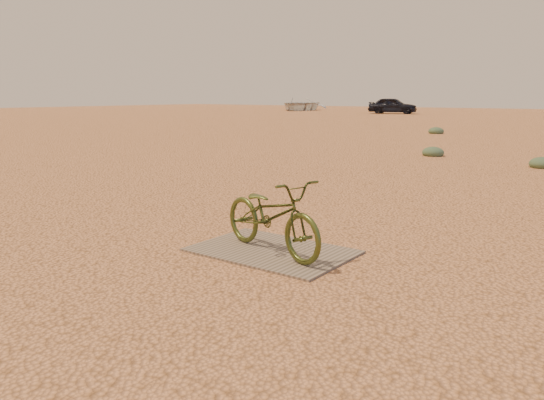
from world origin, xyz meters
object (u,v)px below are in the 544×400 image
Objects in this scene: plywood_board at (272,251)px; boat_near_left at (299,104)px; car at (393,106)px; bicycle at (272,215)px.

plywood_board is 48.03m from boat_near_left.
boat_near_left is at bearing 63.62° from car.
car reaches higher than plywood_board.
car reaches higher than boat_near_left.
bicycle is 0.37× the size of car.
bicycle reaches higher than plywood_board.
boat_near_left is (-26.31, 40.28, 0.21)m from bicycle.
bicycle is at bearing -169.28° from car.
boat_near_left is at bearing 123.15° from plywood_board.
bicycle is 48.11m from boat_near_left.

